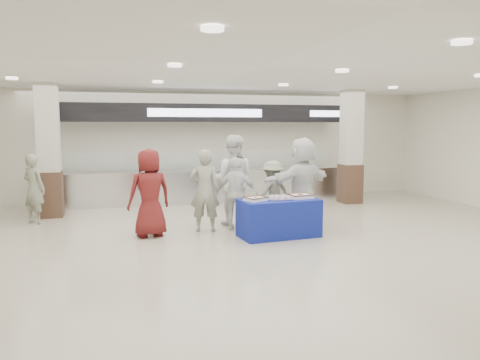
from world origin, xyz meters
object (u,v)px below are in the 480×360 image
object	(u,v)px
chef_tall	(233,180)
chef_short	(237,194)
soldier_b	(273,193)
civilian_maroon	(149,193)
cupcake_tray	(279,198)
sheet_cake_left	(256,198)
display_table	(279,218)
civilian_white	(302,182)
soldier_a	(205,191)
sheet_cake_right	(300,196)
soldier_bg	(34,189)

from	to	relation	value
chef_tall	chef_short	xyz separation A→B (m)	(-0.06, -0.57, -0.23)
soldier_b	civilian_maroon	bearing A→B (deg)	-10.67
chef_short	soldier_b	distance (m)	1.00
cupcake_tray	chef_tall	distance (m)	1.53
sheet_cake_left	chef_tall	xyz separation A→B (m)	(-0.10, 1.43, 0.20)
display_table	civilian_white	bearing A→B (deg)	38.41
sheet_cake_left	soldier_a	xyz separation A→B (m)	(-0.83, 0.89, 0.07)
cupcake_tray	chef_tall	world-z (taller)	chef_tall
sheet_cake_right	soldier_b	bearing A→B (deg)	99.69
cupcake_tray	chef_short	world-z (taller)	chef_short
sheet_cake_right	civilian_white	xyz separation A→B (m)	(0.34, 0.74, 0.18)
cupcake_tray	soldier_a	size ratio (longest dim) A/B	0.25
display_table	sheet_cake_right	world-z (taller)	sheet_cake_right
display_table	soldier_bg	xyz separation A→B (m)	(-4.88, 2.65, 0.41)
sheet_cake_right	soldier_bg	size ratio (longest dim) A/B	0.30
display_table	chef_tall	distance (m)	1.63
sheet_cake_left	civilian_white	xyz separation A→B (m)	(1.30, 0.82, 0.18)
sheet_cake_left	civilian_maroon	xyz separation A→B (m)	(-1.97, 0.72, 0.08)
sheet_cake_left	cupcake_tray	world-z (taller)	sheet_cake_left
soldier_b	chef_tall	bearing A→B (deg)	-34.16
sheet_cake_left	chef_short	distance (m)	0.87
sheet_cake_right	soldier_bg	xyz separation A→B (m)	(-5.35, 2.61, -0.01)
sheet_cake_left	chef_tall	size ratio (longest dim) A/B	0.25
chef_tall	soldier_b	distance (m)	0.93
sheet_cake_left	soldier_b	world-z (taller)	soldier_b
chef_short	chef_tall	bearing A→B (deg)	-72.55
soldier_bg	display_table	bearing A→B (deg)	-169.11
sheet_cake_left	display_table	bearing A→B (deg)	5.19
sheet_cake_left	sheet_cake_right	size ratio (longest dim) A/B	1.03
civilian_white	soldier_b	bearing A→B (deg)	-58.94
sheet_cake_right	civilian_maroon	xyz separation A→B (m)	(-2.94, 0.63, 0.08)
chef_short	soldier_bg	world-z (taller)	soldier_bg
display_table	cupcake_tray	world-z (taller)	cupcake_tray
chef_tall	soldier_b	xyz separation A→B (m)	(0.87, -0.20, -0.29)
sheet_cake_right	soldier_a	bearing A→B (deg)	155.96
chef_short	civilian_white	xyz separation A→B (m)	(1.46, -0.03, 0.21)
civilian_maroon	soldier_bg	bearing A→B (deg)	-54.53
chef_short	soldier_b	size ratio (longest dim) A/B	1.08
cupcake_tray	chef_short	distance (m)	1.05
display_table	soldier_b	xyz separation A→B (m)	(0.27, 1.18, 0.34)
sheet_cake_right	chef_short	bearing A→B (deg)	145.66
chef_short	civilian_white	size ratio (longest dim) A/B	0.79
soldier_a	display_table	bearing A→B (deg)	160.92
soldier_a	soldier_bg	distance (m)	3.98
display_table	civilian_maroon	bearing A→B (deg)	159.24
display_table	chef_tall	xyz separation A→B (m)	(-0.59, 1.38, 0.62)
soldier_bg	sheet_cake_left	bearing A→B (deg)	-172.18
display_table	civilian_white	world-z (taller)	civilian_white
cupcake_tray	civilian_maroon	bearing A→B (deg)	164.61
display_table	sheet_cake_right	distance (m)	0.63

